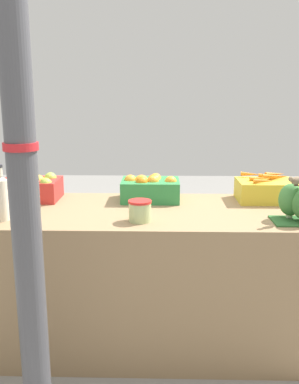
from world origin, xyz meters
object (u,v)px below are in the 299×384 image
at_px(support_pole, 23,175).
at_px(juice_bottle_cloudy, 1,197).
at_px(orange_crate, 150,188).
at_px(pickle_jar, 140,211).
at_px(apple_crate, 31,188).
at_px(sparrow_bird, 296,180).
at_px(carrot_crate, 266,190).

bearing_deg(support_pole, juice_bottle_cloudy, 119.73).
distance_m(support_pole, juice_bottle_cloudy, 0.60).
relative_size(orange_crate, juice_bottle_cloudy, 1.20).
relative_size(support_pole, juice_bottle_cloudy, 7.84).
relative_size(support_pole, pickle_jar, 19.06).
distance_m(support_pole, orange_crate, 1.06).
xyz_separation_m(apple_crate, sparrow_bird, (1.45, -0.43, 0.14)).
xyz_separation_m(support_pole, pickle_jar, (0.42, 0.49, -0.28)).
relative_size(apple_crate, sparrow_bird, 2.88).
distance_m(carrot_crate, sparrow_bird, 0.46).
relative_size(support_pole, apple_crate, 6.53).
distance_m(apple_crate, orange_crate, 0.72).
height_order(support_pole, orange_crate, support_pole).
bearing_deg(apple_crate, pickle_jar, -32.29).
relative_size(carrot_crate, pickle_jar, 2.92).
xyz_separation_m(orange_crate, juice_bottle_cloudy, (-0.74, -0.43, 0.05)).
bearing_deg(apple_crate, support_pole, -74.43).
bearing_deg(pickle_jar, support_pole, -130.90).
bearing_deg(orange_crate, apple_crate, -179.52).
distance_m(orange_crate, pickle_jar, 0.44).
bearing_deg(juice_bottle_cloudy, apple_crate, 86.73).
xyz_separation_m(support_pole, sparrow_bird, (1.19, 0.49, -0.12)).
distance_m(apple_crate, carrot_crate, 1.42).
relative_size(juice_bottle_cloudy, pickle_jar, 2.43).
bearing_deg(support_pole, orange_crate, 63.42).
distance_m(support_pole, carrot_crate, 1.51).
bearing_deg(sparrow_bird, apple_crate, -50.22).
distance_m(pickle_jar, sparrow_bird, 0.79).
relative_size(apple_crate, orange_crate, 1.00).
relative_size(orange_crate, carrot_crate, 1.00).
xyz_separation_m(orange_crate, pickle_jar, (-0.04, -0.43, -0.02)).
height_order(carrot_crate, pickle_jar, carrot_crate).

